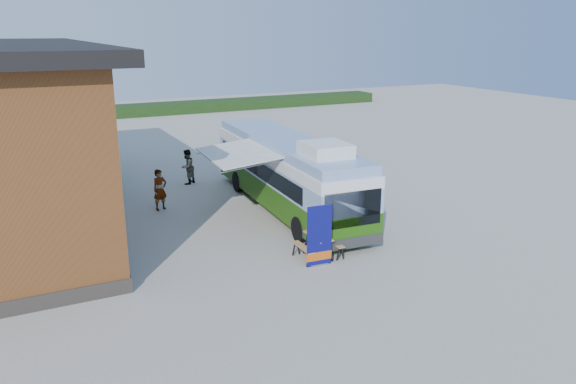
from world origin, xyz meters
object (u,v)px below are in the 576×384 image
bus (287,171)px  picnic_table (318,241)px  slurry_tanker (87,157)px  person_a (160,190)px  person_b (187,167)px  banner (319,241)px

bus → picnic_table: 6.00m
picnic_table → slurry_tanker: (-5.91, 15.54, 0.57)m
slurry_tanker → bus: bearing=-69.1°
bus → slurry_tanker: bus is taller
bus → slurry_tanker: size_ratio=2.28×
bus → person_a: (-5.27, 2.51, -0.87)m
bus → person_b: size_ratio=6.71×
slurry_tanker → picnic_table: bearing=-85.4°
bus → person_a: 5.90m
person_a → person_b: person_a is taller
person_a → slurry_tanker: 7.68m
banner → picnic_table: banner is taller
banner → person_b: banner is taller
person_a → picnic_table: bearing=-83.5°
bus → person_a: bus is taller
bus → person_b: 6.98m
person_b → slurry_tanker: slurry_tanker is taller
slurry_tanker → person_a: bearing=-89.6°
banner → slurry_tanker: size_ratio=0.40×
bus → picnic_table: (-1.55, -5.67, -1.18)m
banner → picnic_table: (0.33, 0.65, -0.27)m
bus → banner: (-1.88, -6.32, -0.92)m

